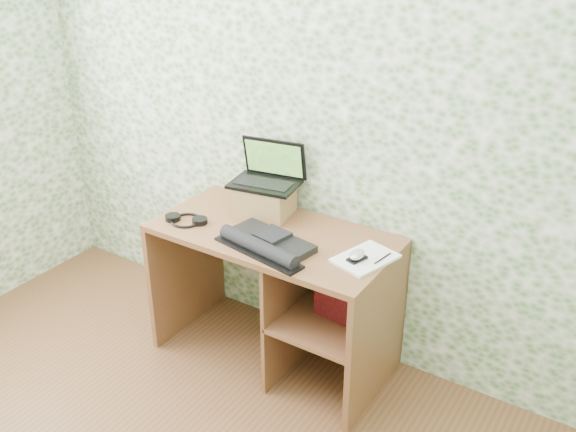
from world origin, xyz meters
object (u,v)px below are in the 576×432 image
Objects in this scene: keyboard at (266,243)px; notepad at (365,258)px; riser at (265,200)px; laptop at (268,174)px; desk at (290,281)px.

keyboard is 0.46m from notepad.
riser reaches higher than keyboard.
laptop reaches higher than keyboard.
keyboard is 1.79× the size of notepad.
laptop reaches higher than riser.
riser is at bearing 152.92° from desk.
keyboard is (0.21, -0.29, -0.06)m from riser.
laptop is at bearing 90.00° from riser.
notepad is at bearing -12.45° from riser.
laptop is (-0.23, 0.15, 0.48)m from desk.
keyboard is (0.21, -0.33, -0.19)m from laptop.
riser reaches higher than notepad.
riser is 0.36m from keyboard.
keyboard is (-0.02, -0.18, 0.29)m from desk.
desk is 4.53× the size of riser.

